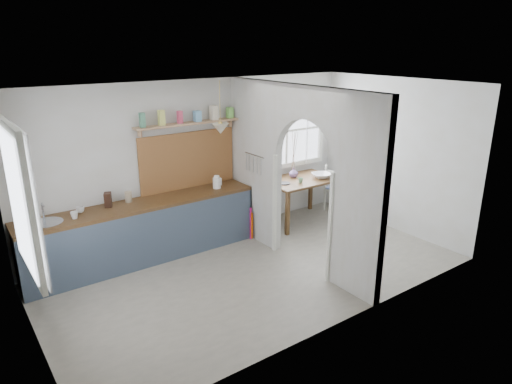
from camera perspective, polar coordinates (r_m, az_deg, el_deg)
floor at (r=6.66m, az=0.07°, el=-9.84°), size 5.80×3.20×0.01m
ceiling at (r=5.90m, az=0.08°, el=13.04°), size 5.80×3.20×0.01m
walls at (r=6.16m, az=0.08°, el=0.90°), size 5.81×3.21×2.60m
partition at (r=6.57m, az=4.74°, el=3.33°), size 0.12×3.20×2.60m
kitchen_window at (r=5.02m, az=-27.53°, el=-1.09°), size 0.10×1.16×1.50m
nook_window at (r=8.36m, az=3.86°, el=7.60°), size 1.76×0.10×1.30m
counter at (r=7.04m, az=-13.88°, el=-4.68°), size 3.50×0.60×0.90m
sink at (r=6.54m, az=-24.65°, el=-3.57°), size 0.40×0.40×0.02m
backsplash at (r=7.34m, az=-8.48°, el=3.95°), size 1.65×0.03×0.90m
shelf at (r=7.13m, az=-8.40°, el=8.87°), size 1.75×0.20×0.21m
pendant_lamp at (r=7.03m, az=-4.47°, el=7.90°), size 0.26×0.26×0.16m
utensil_rail at (r=7.16m, az=-0.18°, el=4.63°), size 0.02×0.50×0.02m
dining_table at (r=8.32m, az=5.51°, el=-1.03°), size 1.30×0.88×0.80m
chair_left at (r=7.81m, az=-0.08°, el=-2.13°), size 0.48×0.48×0.83m
chair_right at (r=8.95m, az=10.31°, el=0.54°), size 0.52×0.52×0.92m
kettle at (r=7.33m, az=-4.93°, el=1.26°), size 0.20×0.17×0.20m
mug_a at (r=6.52m, az=-21.75°, el=-2.72°), size 0.11×0.11×0.10m
mug_b at (r=6.72m, az=-21.13°, el=-2.08°), size 0.12×0.12×0.09m
knife_block at (r=6.81m, az=-18.02°, el=-0.93°), size 0.14×0.16×0.21m
jar at (r=6.93m, az=-15.67°, el=-0.58°), size 0.13×0.13×0.16m
towel_magenta at (r=7.56m, az=-0.67°, el=-3.99°), size 0.02×0.03×0.56m
towel_orange at (r=7.55m, az=-0.51°, el=-4.25°), size 0.02×0.03×0.45m
bowl at (r=8.31m, az=8.19°, el=2.06°), size 0.41×0.41×0.08m
table_cup at (r=7.97m, az=5.60°, el=1.45°), size 0.12×0.12×0.08m
plate at (r=7.90m, az=3.60°, el=1.10°), size 0.19×0.19×0.02m
vase at (r=8.28m, az=4.73°, el=2.44°), size 0.19×0.19×0.17m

